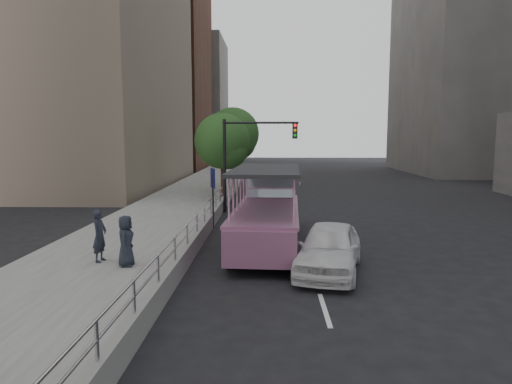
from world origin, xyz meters
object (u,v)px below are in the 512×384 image
(pedestrian_far, at_px, (126,241))
(street_tree_near, at_px, (224,143))
(pedestrian_near, at_px, (100,236))
(car, at_px, (329,248))
(parking_sign, at_px, (213,191))
(traffic_signal, at_px, (246,150))
(duck_boat, at_px, (268,215))
(street_tree_far, at_px, (234,136))

(pedestrian_far, xyz_separation_m, street_tree_near, (1.45, 15.29, 2.73))
(pedestrian_near, xyz_separation_m, pedestrian_far, (0.98, -0.47, -0.05))
(car, height_order, parking_sign, parking_sign)
(car, relative_size, pedestrian_near, 2.73)
(car, height_order, street_tree_near, street_tree_near)
(parking_sign, distance_m, traffic_signal, 5.02)
(car, relative_size, traffic_signal, 0.87)
(duck_boat, height_order, pedestrian_near, duck_boat)
(parking_sign, height_order, street_tree_near, street_tree_near)
(pedestrian_near, height_order, traffic_signal, traffic_signal)
(duck_boat, height_order, parking_sign, duck_boat)
(pedestrian_far, height_order, street_tree_far, street_tree_far)
(street_tree_near, relative_size, street_tree_far, 0.89)
(pedestrian_near, relative_size, parking_sign, 0.59)
(pedestrian_near, height_order, pedestrian_far, pedestrian_near)
(pedestrian_near, bearing_deg, street_tree_near, -2.89)
(duck_boat, relative_size, car, 2.08)
(duck_boat, xyz_separation_m, car, (1.94, -3.86, -0.38))
(duck_boat, relative_size, street_tree_far, 1.46)
(pedestrian_far, xyz_separation_m, street_tree_far, (1.65, 21.29, 3.22))
(street_tree_near, bearing_deg, traffic_signal, -65.02)
(pedestrian_near, height_order, street_tree_far, street_tree_far)
(duck_boat, relative_size, parking_sign, 3.37)
(street_tree_far, bearing_deg, traffic_signal, -81.57)
(parking_sign, bearing_deg, street_tree_near, 92.19)
(pedestrian_near, distance_m, pedestrian_far, 1.09)
(pedestrian_near, bearing_deg, duck_boat, -47.03)
(pedestrian_far, distance_m, parking_sign, 7.58)
(duck_boat, height_order, street_tree_near, street_tree_near)
(duck_boat, distance_m, pedestrian_near, 6.60)
(duck_boat, xyz_separation_m, street_tree_near, (-2.87, 10.90, 2.67))
(pedestrian_near, relative_size, pedestrian_far, 1.06)
(street_tree_near, bearing_deg, pedestrian_far, -95.43)
(street_tree_near, distance_m, street_tree_far, 6.02)
(traffic_signal, xyz_separation_m, street_tree_far, (-1.40, 9.43, 0.81))
(duck_boat, bearing_deg, parking_sign, 131.01)
(parking_sign, bearing_deg, pedestrian_near, -111.75)
(car, bearing_deg, pedestrian_far, -161.80)
(car, distance_m, parking_sign, 8.22)
(street_tree_near, bearing_deg, street_tree_far, 88.09)
(street_tree_far, bearing_deg, pedestrian_near, -97.22)
(pedestrian_near, xyz_separation_m, parking_sign, (2.74, 6.87, 0.62))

